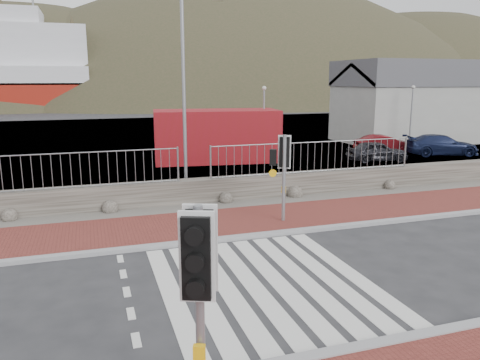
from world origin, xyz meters
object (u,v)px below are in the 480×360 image
object	(u,v)px
shipping_container	(216,136)
car_b	(384,144)
traffic_signal_near	(199,272)
streetlight	(187,88)
car_a	(377,151)
traffic_signal_far	(283,159)
car_c	(441,145)

from	to	relation	value
shipping_container	car_b	bearing A→B (deg)	3.45
car_b	traffic_signal_near	bearing A→B (deg)	152.20
car_b	streetlight	bearing A→B (deg)	129.82
traffic_signal_near	car_a	xyz separation A→B (m)	(14.03, 16.88, -1.61)
shipping_container	traffic_signal_far	bearing A→B (deg)	-87.81
traffic_signal_near	shipping_container	distance (m)	20.58
streetlight	car_c	size ratio (longest dim) A/B	1.74
shipping_container	car_c	world-z (taller)	shipping_container
car_c	traffic_signal_far	bearing A→B (deg)	139.86
car_a	traffic_signal_far	bearing A→B (deg)	143.82
streetlight	car_b	distance (m)	15.82
car_a	car_c	world-z (taller)	car_c
traffic_signal_far	car_a	xyz separation A→B (m)	(9.51, 8.93, -1.48)
traffic_signal_far	car_c	xyz separation A→B (m)	(14.45, 9.60, -1.43)
car_b	car_c	xyz separation A→B (m)	(2.95, -1.55, 0.04)
shipping_container	car_c	bearing A→B (deg)	-2.24
shipping_container	car_a	distance (m)	8.98
traffic_signal_far	shipping_container	world-z (taller)	shipping_container
traffic_signal_near	car_a	bearing A→B (deg)	71.52
traffic_signal_far	traffic_signal_near	bearing A→B (deg)	82.40
traffic_signal_near	shipping_container	bearing A→B (deg)	95.52
car_b	car_c	world-z (taller)	car_c
traffic_signal_near	shipping_container	xyz separation A→B (m)	(5.58, 19.80, -0.76)
car_a	car_b	world-z (taller)	car_b
streetlight	car_b	world-z (taller)	streetlight
traffic_signal_far	streetlight	distance (m)	5.02
traffic_signal_near	shipping_container	world-z (taller)	traffic_signal_near
traffic_signal_near	car_b	bearing A→B (deg)	71.27
car_c	car_a	bearing A→B (deg)	113.99
shipping_container	car_a	bearing A→B (deg)	-11.75
shipping_container	car_b	xyz separation A→B (m)	(10.44, -0.70, -0.84)
traffic_signal_far	shipping_container	distance (m)	11.91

